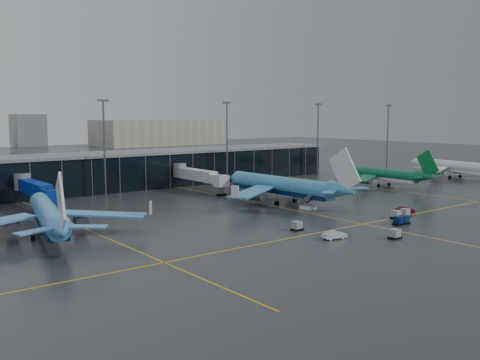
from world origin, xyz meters
TOP-DOWN VIEW (x-y plane):
  - ground at (0.00, 0.00)m, footprint 600.00×600.00m
  - terminal_pier at (0.00, 62.00)m, footprint 142.00×17.00m
  - jet_bridges at (-35.00, 42.99)m, footprint 94.00×27.50m
  - flood_masts at (5.00, 50.00)m, footprint 203.00×0.50m
  - distant_hangars at (49.94, 270.08)m, footprint 260.00×71.00m
  - taxi_lines at (10.00, 10.61)m, footprint 220.00×120.00m
  - airliner_arkefly at (-42.56, 12.44)m, footprint 43.79×47.60m
  - airliner_klm_near at (14.67, 14.45)m, footprint 39.96×45.30m
  - airliner_aer_lingus at (60.02, 19.25)m, footprint 32.74×37.12m
  - airliner_ba at (97.04, 17.61)m, footprint 39.98×44.21m
  - baggage_carts at (12.45, -18.11)m, footprint 29.79×16.96m
  - mobile_airstair at (13.56, 3.69)m, footprint 2.69×3.51m
  - service_van_red at (27.01, -12.95)m, footprint 4.69×3.69m
  - service_van_white at (-4.05, -20.18)m, footprint 4.73×2.39m

SIDE VIEW (x-z plane):
  - ground at x=0.00m, z-range 0.00..0.00m
  - taxi_lines at x=10.00m, z-range 0.00..0.02m
  - service_van_white at x=-4.05m, z-range 0.00..1.49m
  - service_van_red at x=27.01m, z-range 0.00..1.49m
  - baggage_carts at x=12.45m, z-range -0.09..1.61m
  - mobile_airstair at x=13.56m, z-range -0.95..2.49m
  - jet_bridges at x=-35.00m, z-range 0.95..8.15m
  - terminal_pier at x=0.00m, z-range 0.07..10.77m
  - airliner_aer_lingus at x=60.02m, z-range 0.00..11.23m
  - airliner_ba at x=97.04m, z-range 0.00..12.32m
  - airliner_arkefly at x=-42.56m, z-range 0.00..12.56m
  - airliner_klm_near at x=14.67m, z-range 0.00..13.70m
  - distant_hangars at x=49.94m, z-range -2.21..19.79m
  - flood_masts at x=5.00m, z-range 1.06..26.56m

